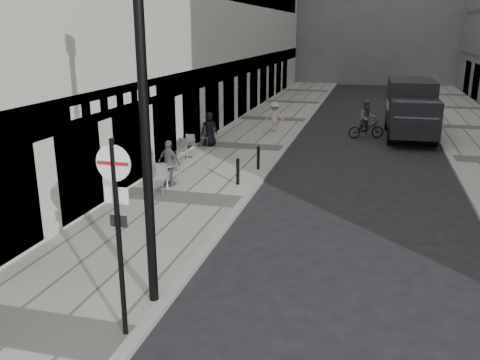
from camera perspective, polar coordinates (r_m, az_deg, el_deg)
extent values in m
cube|color=#9B968C|center=(23.29, 0.15, 3.72)|extent=(4.00, 60.00, 0.12)
cylinder|color=black|center=(8.68, -13.42, -6.73)|extent=(0.09, 0.09, 3.47)
cylinder|color=white|center=(8.25, -14.03, 1.86)|extent=(0.60, 0.05, 0.60)
cube|color=#B21414|center=(8.24, -14.10, 1.82)|extent=(0.55, 0.03, 0.06)
cube|color=white|center=(8.43, -13.68, -1.68)|extent=(0.42, 0.04, 0.28)
cylinder|color=black|center=(9.24, -10.61, 5.64)|extent=(0.18, 0.18, 6.80)
cylinder|color=black|center=(19.24, 2.06, 2.42)|extent=(0.11, 0.11, 0.83)
cylinder|color=black|center=(17.32, -0.25, 0.88)|extent=(0.11, 0.11, 0.86)
cylinder|color=black|center=(25.07, 16.58, 4.83)|extent=(0.32, 0.88, 0.88)
cylinder|color=black|center=(25.25, 20.96, 4.50)|extent=(0.32, 0.88, 0.88)
cylinder|color=black|center=(28.73, 16.28, 6.27)|extent=(0.32, 0.88, 0.88)
cylinder|color=black|center=(28.89, 20.12, 5.98)|extent=(0.32, 0.88, 0.88)
cube|color=black|center=(27.74, 18.56, 8.37)|extent=(2.26, 3.98, 2.19)
cube|color=black|center=(24.87, 19.00, 6.72)|extent=(2.23, 2.01, 1.53)
cube|color=#1E2328|center=(24.00, 19.25, 7.43)|extent=(1.92, 0.42, 0.81)
imported|color=black|center=(26.22, 13.97, 5.58)|extent=(1.88, 1.20, 0.94)
imported|color=#4E4E53|center=(26.12, 14.05, 6.81)|extent=(1.04, 0.93, 1.76)
imported|color=#525156|center=(17.27, -7.94, 1.89)|extent=(0.99, 0.63, 1.57)
imported|color=#B8B0AA|center=(26.56, 3.90, 7.09)|extent=(1.04, 0.65, 1.54)
imported|color=black|center=(23.19, -3.44, 5.72)|extent=(0.89, 0.76, 1.54)
cylinder|color=silver|center=(17.32, -8.14, -0.72)|extent=(0.45, 0.45, 0.03)
cylinder|color=silver|center=(17.22, -8.20, 0.47)|extent=(0.06, 0.06, 0.76)
cylinder|color=silver|center=(17.12, -8.25, 1.70)|extent=(0.72, 0.72, 0.03)
cylinder|color=#AEAEB0|center=(21.17, -5.95, 2.53)|extent=(0.44, 0.44, 0.03)
cylinder|color=#AEAEB0|center=(21.09, -5.98, 3.50)|extent=(0.06, 0.06, 0.75)
cylinder|color=#AEAEB0|center=(21.01, -6.01, 4.49)|extent=(0.71, 0.71, 0.03)
cylinder|color=#A3A3A5|center=(23.82, -3.53, 4.15)|extent=(0.40, 0.40, 0.03)
cylinder|color=#A3A3A5|center=(23.75, -3.54, 4.94)|extent=(0.06, 0.06, 0.68)
cylinder|color=#A3A3A5|center=(23.68, -3.56, 5.75)|extent=(0.64, 0.64, 0.03)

